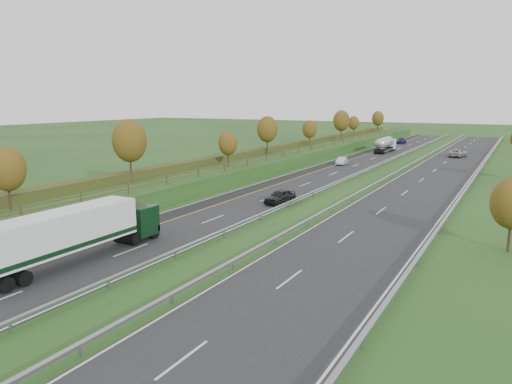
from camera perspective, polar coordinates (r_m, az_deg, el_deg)
ground at (r=76.96m, az=12.58°, el=1.31°), size 400.00×400.00×0.00m
near_carriageway at (r=84.09m, az=8.27°, el=2.23°), size 10.50×200.00×0.04m
far_carriageway at (r=80.03m, az=19.43°, el=1.32°), size 10.50×200.00×0.04m
hard_shoulder at (r=85.43m, az=5.91°, el=2.42°), size 3.00×200.00×0.04m
lane_markings at (r=82.03m, az=12.44°, el=1.91°), size 26.75×200.00×0.01m
embankment_left at (r=89.20m, az=0.41°, el=3.45°), size 12.00×200.00×2.00m
hedge_left at (r=89.97m, az=-0.72°, el=4.50°), size 2.20×180.00×1.10m
fence_left at (r=86.63m, az=2.92°, el=4.37°), size 0.12×189.06×1.20m
median_barrier_near at (r=82.25m, az=12.01°, el=2.34°), size 0.32×200.00×0.71m
median_barrier_far at (r=80.99m, az=15.47°, el=2.07°), size 0.32×200.00×0.71m
outer_barrier_far at (r=79.29m, az=23.59°, el=1.40°), size 0.32×200.00×0.71m
trees_left at (r=85.57m, az=-0.43°, el=6.76°), size 6.64×164.30×7.66m
box_lorry at (r=39.16m, az=-20.20°, el=-4.39°), size 2.58×16.28×4.06m
road_tanker at (r=119.34m, az=14.56°, el=5.31°), size 2.40×11.22×3.46m
car_dark_near at (r=58.21m, az=2.77°, el=-0.51°), size 2.49×4.94×1.61m
car_silver_mid at (r=94.34m, az=9.77°, el=3.53°), size 2.05×4.46×1.42m
car_small_far at (r=144.07m, az=16.28°, el=5.64°), size 2.52×5.39×1.52m
car_oncoming at (r=114.14m, az=22.05°, el=4.16°), size 3.44×6.19×1.64m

